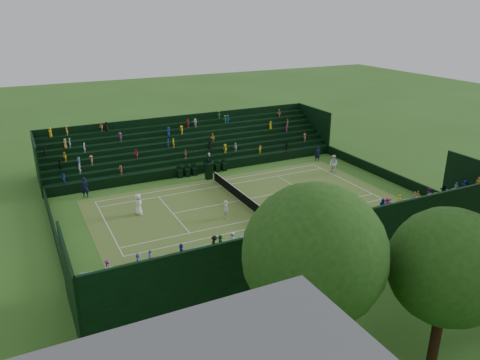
{
  "coord_description": "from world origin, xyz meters",
  "views": [
    {
      "loc": [
        35.13,
        -17.34,
        16.58
      ],
      "look_at": [
        0.0,
        0.0,
        2.0
      ],
      "focal_mm": 35.0,
      "sensor_mm": 36.0,
      "label": 1
    }
  ],
  "objects_px": {
    "player_near_west": "(138,204)",
    "player_far_east": "(313,196)",
    "tennis_net": "(240,195)",
    "player_far_west": "(334,164)",
    "umpire_chair": "(209,169)",
    "player_near_east": "(226,209)"
  },
  "relations": [
    {
      "from": "umpire_chair",
      "to": "player_near_east",
      "type": "relative_size",
      "value": 1.62
    },
    {
      "from": "player_far_west",
      "to": "player_far_east",
      "type": "xyz_separation_m",
      "value": [
        6.12,
        -6.8,
        -0.11
      ]
    },
    {
      "from": "umpire_chair",
      "to": "player_far_east",
      "type": "distance_m",
      "value": 11.76
    },
    {
      "from": "umpire_chair",
      "to": "player_near_west",
      "type": "bearing_deg",
      "value": -57.97
    },
    {
      "from": "umpire_chair",
      "to": "player_far_west",
      "type": "xyz_separation_m",
      "value": [
        4.14,
        12.53,
        -0.11
      ]
    },
    {
      "from": "player_near_west",
      "to": "player_far_east",
      "type": "distance_m",
      "value": 15.2
    },
    {
      "from": "player_near_east",
      "to": "player_far_west",
      "type": "distance_m",
      "value": 15.74
    },
    {
      "from": "umpire_chair",
      "to": "player_near_west",
      "type": "distance_m",
      "value": 10.23
    },
    {
      "from": "player_near_east",
      "to": "player_far_west",
      "type": "relative_size",
      "value": 0.8
    },
    {
      "from": "umpire_chair",
      "to": "player_near_west",
      "type": "xyz_separation_m",
      "value": [
        5.42,
        -8.67,
        -0.16
      ]
    },
    {
      "from": "player_near_west",
      "to": "player_far_west",
      "type": "xyz_separation_m",
      "value": [
        -1.28,
        21.2,
        0.05
      ]
    },
    {
      "from": "tennis_net",
      "to": "player_near_east",
      "type": "height_order",
      "value": "player_near_east"
    },
    {
      "from": "player_near_west",
      "to": "player_far_west",
      "type": "bearing_deg",
      "value": -89.2
    },
    {
      "from": "player_near_west",
      "to": "player_far_west",
      "type": "relative_size",
      "value": 0.95
    },
    {
      "from": "player_near_west",
      "to": "player_far_east",
      "type": "height_order",
      "value": "player_near_west"
    },
    {
      "from": "player_far_east",
      "to": "tennis_net",
      "type": "bearing_deg",
      "value": -131.78
    },
    {
      "from": "umpire_chair",
      "to": "player_far_east",
      "type": "relative_size",
      "value": 1.46
    },
    {
      "from": "tennis_net",
      "to": "player_far_west",
      "type": "height_order",
      "value": "player_far_west"
    },
    {
      "from": "player_far_west",
      "to": "player_far_east",
      "type": "relative_size",
      "value": 1.13
    },
    {
      "from": "tennis_net",
      "to": "player_far_east",
      "type": "relative_size",
      "value": 6.72
    },
    {
      "from": "umpire_chair",
      "to": "player_near_east",
      "type": "height_order",
      "value": "umpire_chair"
    },
    {
      "from": "player_far_east",
      "to": "player_near_east",
      "type": "bearing_deg",
      "value": -103.75
    }
  ]
}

